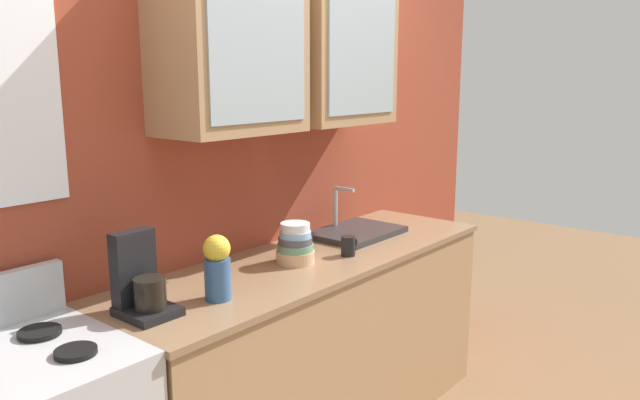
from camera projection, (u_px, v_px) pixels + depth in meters
back_wall_unit at (260, 132)px, 2.92m from camera, size 3.97×0.44×2.67m
counter at (313, 348)px, 2.92m from camera, size 2.07×0.63×0.90m
sink_faucet at (356, 231)px, 3.21m from camera, size 0.46×0.34×0.24m
bowl_stack at (295, 245)px, 2.73m from camera, size 0.17×0.17×0.18m
vase at (217, 267)px, 2.27m from camera, size 0.10×0.10×0.25m
cup_near_sink at (349, 246)px, 2.84m from camera, size 0.10×0.07×0.09m
coffee_maker at (141, 284)px, 2.14m from camera, size 0.17×0.20×0.29m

